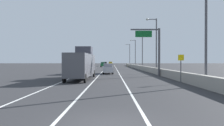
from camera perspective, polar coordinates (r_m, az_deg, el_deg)
The scene contains 18 objects.
ground_plane at distance 70.93m, azimuth 0.06°, elevation -1.37°, with size 320.00×320.00×0.00m, color #2D2D30.
lane_stripe_left at distance 62.19m, azimuth -5.04°, elevation -1.63°, with size 0.16×130.00×0.00m, color silver.
lane_stripe_center at distance 61.97m, azimuth -1.81°, elevation -1.64°, with size 0.16×130.00×0.00m, color silver.
lane_stripe_right at distance 61.95m, azimuth 1.43°, elevation -1.64°, with size 0.16×130.00×0.00m, color silver.
jersey_barrier_right at distance 47.60m, azimuth 9.88°, elevation -1.63°, with size 0.60×120.00×1.10m, color #9E998E.
overhead_sign_gantry at distance 31.75m, azimuth 12.36°, elevation 4.84°, with size 4.68×0.36×7.50m.
speed_advisory_sign at distance 21.55m, azimuth 19.47°, elevation -1.00°, with size 0.60×0.11×3.00m.
lamp_post_right_near at distance 21.05m, azimuth 25.11°, elevation 10.63°, with size 2.14×0.44×10.56m.
lamp_post_right_second at distance 38.82m, azimuth 12.53°, elevation 5.99°, with size 2.14×0.44×10.56m.
lamp_post_right_third at distance 57.45m, azimuth 8.71°, elevation 4.21°, with size 2.14×0.44×10.56m.
lamp_post_right_fourth at distance 76.24m, azimuth 6.75°, elevation 3.30°, with size 2.14×0.44×10.56m.
lamp_post_right_fifth at distance 95.04m, azimuth 5.18°, elevation 2.74°, with size 2.14×0.44×10.56m.
car_blue_0 at distance 35.75m, azimuth -10.78°, elevation -1.53°, with size 1.99×4.34×2.13m.
car_black_1 at distance 99.67m, azimuth -1.79°, elevation -0.25°, with size 1.90×4.82×2.01m.
car_yellow_2 at distance 97.16m, azimuth -0.25°, elevation -0.24°, with size 2.01×4.56×2.14m.
car_silver_3 at distance 36.65m, azimuth -1.00°, elevation -1.63°, with size 2.04×4.78×1.91m.
car_green_4 at distance 81.85m, azimuth -2.45°, elevation -0.41°, with size 1.95×4.73×2.02m.
box_truck at distance 25.73m, azimuth -8.56°, elevation -0.25°, with size 2.66×9.87×4.33m.
Camera 1 is at (0.15, -6.89, 2.32)m, focal length 31.64 mm.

